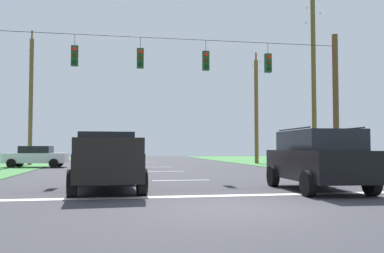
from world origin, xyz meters
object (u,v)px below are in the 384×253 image
object	(u,v)px
utility_pole_mid_right	(314,79)
distant_car_crossing_white	(36,156)
distant_car_oncoming	(110,157)
distant_car_far_parked	(295,157)
pickup_truck	(106,161)
suv_black	(317,158)
overhead_signal_span	(173,93)
utility_pole_far_left	(31,98)
utility_pole_far_right	(256,109)

from	to	relation	value
utility_pole_mid_right	distant_car_crossing_white	bearing A→B (deg)	156.24
distant_car_crossing_white	distant_car_oncoming	bearing A→B (deg)	-33.21
distant_car_far_parked	distant_car_oncoming	bearing A→B (deg)	176.96
pickup_truck	distant_car_crossing_white	xyz separation A→B (m)	(-5.21, 17.23, -0.18)
pickup_truck	distant_car_far_parked	xyz separation A→B (m)	(12.60, 13.14, -0.18)
suv_black	distant_car_oncoming	bearing A→B (deg)	114.02
overhead_signal_span	distant_car_oncoming	world-z (taller)	overhead_signal_span
overhead_signal_span	utility_pole_mid_right	bearing A→B (deg)	23.11
utility_pole_mid_right	suv_black	bearing A→B (deg)	-116.11
suv_black	utility_pole_far_left	distance (m)	26.95
distant_car_crossing_white	utility_pole_far_right	bearing A→B (deg)	11.76
pickup_truck	distant_car_oncoming	bearing A→B (deg)	89.93
utility_pole_far_right	utility_pole_far_left	size ratio (longest dim) A/B	0.89
distant_car_oncoming	utility_pole_mid_right	xyz separation A→B (m)	(12.27, -4.28, 4.83)
overhead_signal_span	distant_car_oncoming	distance (m)	9.35
pickup_truck	suv_black	distance (m)	7.03
utility_pole_far_right	distant_car_oncoming	bearing A→B (deg)	-150.34
utility_pole_far_left	distant_car_far_parked	bearing A→B (deg)	-23.69
utility_pole_mid_right	utility_pole_far_right	bearing A→B (deg)	88.88
utility_pole_mid_right	overhead_signal_span	bearing A→B (deg)	-156.89
utility_pole_far_left	utility_pole_far_right	bearing A→B (deg)	-1.73
pickup_truck	distant_car_far_parked	distance (m)	18.20
distant_car_crossing_white	suv_black	bearing A→B (deg)	-57.26
pickup_truck	utility_pole_far_left	xyz separation A→B (m)	(-6.44, 21.49, 4.43)
suv_black	distant_car_far_parked	bearing A→B (deg)	68.66
pickup_truck	utility_pole_far_left	distance (m)	22.87
overhead_signal_span	pickup_truck	bearing A→B (deg)	-118.62
distant_car_oncoming	utility_pole_far_left	world-z (taller)	utility_pole_far_left
distant_car_oncoming	utility_pole_mid_right	distance (m)	13.86
pickup_truck	distant_car_far_parked	size ratio (longest dim) A/B	1.25
distant_car_crossing_white	distant_car_oncoming	xyz separation A→B (m)	(5.23, -3.42, 0.00)
pickup_truck	distant_car_oncoming	xyz separation A→B (m)	(0.02, 13.81, -0.18)
distant_car_crossing_white	distant_car_oncoming	size ratio (longest dim) A/B	1.00
utility_pole_mid_right	utility_pole_far_left	distance (m)	22.22
overhead_signal_span	utility_pole_mid_right	xyz separation A→B (m)	(9.24, 3.94, 1.56)
distant_car_oncoming	utility_pole_far_right	xyz separation A→B (m)	(12.49, 7.11, 3.98)
distant_car_oncoming	utility_pole_far_left	size ratio (longest dim) A/B	0.40
distant_car_far_parked	utility_pole_far_right	size ratio (longest dim) A/B	0.45
suv_black	utility_pole_mid_right	xyz separation A→B (m)	(5.43, 11.08, 4.56)
suv_black	utility_pole_far_right	xyz separation A→B (m)	(5.65, 22.47, 3.70)
distant_car_oncoming	suv_black	bearing A→B (deg)	-65.98
overhead_signal_span	utility_pole_far_right	size ratio (longest dim) A/B	1.76
pickup_truck	distant_car_crossing_white	distance (m)	18.00
distant_car_crossing_white	utility_pole_far_left	distance (m)	6.39
overhead_signal_span	distant_car_far_parked	world-z (taller)	overhead_signal_span
suv_black	distant_car_crossing_white	xyz separation A→B (m)	(-12.07, 18.78, -0.27)
distant_car_oncoming	utility_pole_far_left	bearing A→B (deg)	130.03
distant_car_far_parked	utility_pole_far_left	bearing A→B (deg)	156.31
utility_pole_far_right	suv_black	bearing A→B (deg)	-104.12
utility_pole_far_left	distant_car_crossing_white	bearing A→B (deg)	-73.96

